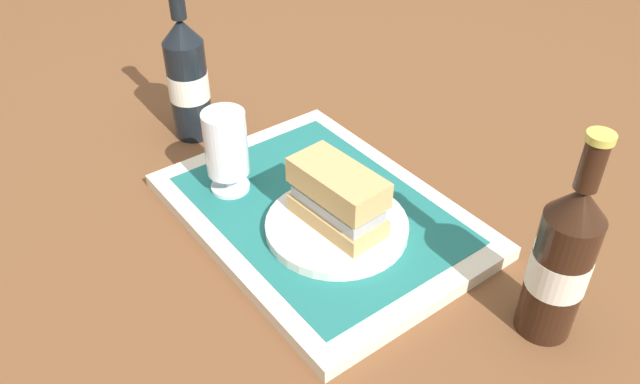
{
  "coord_description": "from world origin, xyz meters",
  "views": [
    {
      "loc": [
        -0.55,
        0.42,
        0.58
      ],
      "look_at": [
        0.0,
        0.0,
        0.05
      ],
      "focal_mm": 35.97,
      "sensor_mm": 36.0,
      "label": 1
    }
  ],
  "objects_px": {
    "sandwich": "(336,195)",
    "plate": "(337,226)",
    "beer_glass": "(226,149)",
    "second_bottle": "(562,261)",
    "beer_bottle": "(188,78)"
  },
  "relations": [
    {
      "from": "plate",
      "to": "second_bottle",
      "type": "bearing_deg",
      "value": -158.47
    },
    {
      "from": "beer_glass",
      "to": "second_bottle",
      "type": "relative_size",
      "value": 0.47
    },
    {
      "from": "sandwich",
      "to": "plate",
      "type": "bearing_deg",
      "value": 180.0
    },
    {
      "from": "plate",
      "to": "beer_glass",
      "type": "xyz_separation_m",
      "value": [
        0.17,
        0.07,
        0.06
      ]
    },
    {
      "from": "beer_glass",
      "to": "beer_bottle",
      "type": "distance_m",
      "value": 0.2
    },
    {
      "from": "sandwich",
      "to": "second_bottle",
      "type": "height_order",
      "value": "second_bottle"
    },
    {
      "from": "plate",
      "to": "sandwich",
      "type": "bearing_deg",
      "value": 4.22
    },
    {
      "from": "sandwich",
      "to": "beer_glass",
      "type": "height_order",
      "value": "beer_glass"
    },
    {
      "from": "plate",
      "to": "beer_bottle",
      "type": "distance_m",
      "value": 0.37
    },
    {
      "from": "second_bottle",
      "to": "sandwich",
      "type": "bearing_deg",
      "value": 21.32
    },
    {
      "from": "plate",
      "to": "beer_glass",
      "type": "height_order",
      "value": "beer_glass"
    },
    {
      "from": "plate",
      "to": "sandwich",
      "type": "relative_size",
      "value": 1.4
    },
    {
      "from": "beer_glass",
      "to": "second_bottle",
      "type": "height_order",
      "value": "second_bottle"
    },
    {
      "from": "sandwich",
      "to": "beer_bottle",
      "type": "distance_m",
      "value": 0.36
    },
    {
      "from": "plate",
      "to": "sandwich",
      "type": "distance_m",
      "value": 0.05
    }
  ]
}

